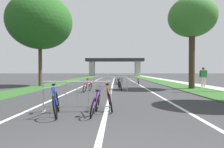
{
  "coord_description": "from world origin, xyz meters",
  "views": [
    {
      "loc": [
        0.33,
        -2.19,
        1.37
      ],
      "look_at": [
        -0.31,
        30.53,
        0.97
      ],
      "focal_mm": 30.86,
      "sensor_mm": 36.0,
      "label": 1
    }
  ],
  "objects_px": {
    "crowd_barrier_nearest": "(77,97)",
    "bicycle_blue_1": "(56,103)",
    "crowd_barrier_third": "(126,80)",
    "tree_right_cypress_far": "(192,18)",
    "pedestrian_with_backpack": "(203,75)",
    "bicycle_silver_3": "(116,81)",
    "bicycle_red_5": "(88,87)",
    "bicycle_black_2": "(120,85)",
    "tree_left_maple_mid": "(40,22)",
    "bicycle_green_4": "(121,81)",
    "bicycle_orange_0": "(109,99)",
    "bicycle_purple_7": "(96,104)",
    "crowd_barrier_second": "(111,84)",
    "bicycle_yellow_6": "(138,81)"
  },
  "relations": [
    {
      "from": "tree_left_maple_mid",
      "to": "bicycle_purple_7",
      "type": "distance_m",
      "value": 14.38
    },
    {
      "from": "tree_right_cypress_far",
      "to": "pedestrian_with_backpack",
      "type": "distance_m",
      "value": 4.93
    },
    {
      "from": "crowd_barrier_second",
      "to": "pedestrian_with_backpack",
      "type": "xyz_separation_m",
      "value": [
        7.81,
        3.0,
        0.56
      ]
    },
    {
      "from": "tree_left_maple_mid",
      "to": "pedestrian_with_backpack",
      "type": "distance_m",
      "value": 15.33
    },
    {
      "from": "tree_left_maple_mid",
      "to": "bicycle_blue_1",
      "type": "bearing_deg",
      "value": -66.34
    },
    {
      "from": "bicycle_orange_0",
      "to": "bicycle_green_4",
      "type": "xyz_separation_m",
      "value": [
        0.8,
        14.1,
        -0.0
      ]
    },
    {
      "from": "tree_left_maple_mid",
      "to": "crowd_barrier_third",
      "type": "distance_m",
      "value": 10.15
    },
    {
      "from": "tree_right_cypress_far",
      "to": "crowd_barrier_second",
      "type": "height_order",
      "value": "tree_right_cypress_far"
    },
    {
      "from": "crowd_barrier_nearest",
      "to": "bicycle_blue_1",
      "type": "xyz_separation_m",
      "value": [
        -0.56,
        -0.52,
        -0.14
      ]
    },
    {
      "from": "tree_left_maple_mid",
      "to": "crowd_barrier_nearest",
      "type": "distance_m",
      "value": 13.69
    },
    {
      "from": "bicycle_red_5",
      "to": "bicycle_purple_7",
      "type": "bearing_deg",
      "value": -68.57
    },
    {
      "from": "bicycle_blue_1",
      "to": "bicycle_green_4",
      "type": "distance_m",
      "value": 15.18
    },
    {
      "from": "crowd_barrier_third",
      "to": "bicycle_orange_0",
      "type": "xyz_separation_m",
      "value": [
        -1.31,
        -13.63,
        -0.14
      ]
    },
    {
      "from": "crowd_barrier_nearest",
      "to": "bicycle_green_4",
      "type": "relative_size",
      "value": 1.45
    },
    {
      "from": "crowd_barrier_second",
      "to": "bicycle_orange_0",
      "type": "relative_size",
      "value": 1.42
    },
    {
      "from": "crowd_barrier_second",
      "to": "bicycle_green_4",
      "type": "xyz_separation_m",
      "value": [
        0.92,
        7.46,
        -0.14
      ]
    },
    {
      "from": "bicycle_blue_1",
      "to": "bicycle_purple_7",
      "type": "relative_size",
      "value": 1.09
    },
    {
      "from": "bicycle_blue_1",
      "to": "bicycle_green_4",
      "type": "xyz_separation_m",
      "value": [
        2.45,
        14.98,
        -0.0
      ]
    },
    {
      "from": "crowd_barrier_nearest",
      "to": "bicycle_blue_1",
      "type": "bearing_deg",
      "value": -137.2
    },
    {
      "from": "crowd_barrier_nearest",
      "to": "crowd_barrier_third",
      "type": "distance_m",
      "value": 14.2
    },
    {
      "from": "tree_right_cypress_far",
      "to": "pedestrian_with_backpack",
      "type": "bearing_deg",
      "value": 41.36
    },
    {
      "from": "bicycle_yellow_6",
      "to": "bicycle_red_5",
      "type": "bearing_deg",
      "value": -109.48
    },
    {
      "from": "bicycle_orange_0",
      "to": "crowd_barrier_nearest",
      "type": "bearing_deg",
      "value": -166.86
    },
    {
      "from": "bicycle_orange_0",
      "to": "bicycle_yellow_6",
      "type": "distance_m",
      "value": 14.28
    },
    {
      "from": "bicycle_black_2",
      "to": "bicycle_blue_1",
      "type": "bearing_deg",
      "value": -112.21
    },
    {
      "from": "tree_left_maple_mid",
      "to": "bicycle_black_2",
      "type": "bearing_deg",
      "value": -26.5
    },
    {
      "from": "tree_left_maple_mid",
      "to": "bicycle_green_4",
      "type": "height_order",
      "value": "tree_left_maple_mid"
    },
    {
      "from": "tree_left_maple_mid",
      "to": "bicycle_blue_1",
      "type": "height_order",
      "value": "tree_left_maple_mid"
    },
    {
      "from": "bicycle_blue_1",
      "to": "bicycle_purple_7",
      "type": "height_order",
      "value": "bicycle_blue_1"
    },
    {
      "from": "bicycle_black_2",
      "to": "crowd_barrier_nearest",
      "type": "bearing_deg",
      "value": -109.17
    },
    {
      "from": "tree_right_cypress_far",
      "to": "bicycle_orange_0",
      "type": "bearing_deg",
      "value": -126.69
    },
    {
      "from": "crowd_barrier_third",
      "to": "bicycle_purple_7",
      "type": "relative_size",
      "value": 1.45
    },
    {
      "from": "tree_left_maple_mid",
      "to": "bicycle_black_2",
      "type": "xyz_separation_m",
      "value": [
        7.29,
        -3.64,
        -5.6
      ]
    },
    {
      "from": "crowd_barrier_nearest",
      "to": "bicycle_red_5",
      "type": "height_order",
      "value": "crowd_barrier_nearest"
    },
    {
      "from": "bicycle_black_2",
      "to": "tree_right_cypress_far",
      "type": "bearing_deg",
      "value": 3.78
    },
    {
      "from": "bicycle_silver_3",
      "to": "bicycle_red_5",
      "type": "xyz_separation_m",
      "value": [
        -1.98,
        -7.06,
        -0.01
      ]
    },
    {
      "from": "bicycle_purple_7",
      "to": "crowd_barrier_nearest",
      "type": "bearing_deg",
      "value": 152.5
    },
    {
      "from": "bicycle_black_2",
      "to": "tree_left_maple_mid",
      "type": "bearing_deg",
      "value": 146.24
    },
    {
      "from": "bicycle_red_5",
      "to": "bicycle_yellow_6",
      "type": "bearing_deg",
      "value": 71.89
    },
    {
      "from": "bicycle_orange_0",
      "to": "bicycle_black_2",
      "type": "bearing_deg",
      "value": 80.67
    },
    {
      "from": "crowd_barrier_nearest",
      "to": "bicycle_silver_3",
      "type": "height_order",
      "value": "crowd_barrier_nearest"
    },
    {
      "from": "pedestrian_with_backpack",
      "to": "crowd_barrier_nearest",
      "type": "bearing_deg",
      "value": 58.24
    },
    {
      "from": "bicycle_silver_3",
      "to": "pedestrian_with_backpack",
      "type": "bearing_deg",
      "value": -38.93
    },
    {
      "from": "bicycle_orange_0",
      "to": "pedestrian_with_backpack",
      "type": "relative_size",
      "value": 0.94
    },
    {
      "from": "crowd_barrier_third",
      "to": "bicycle_yellow_6",
      "type": "bearing_deg",
      "value": 16.03
    },
    {
      "from": "bicycle_blue_1",
      "to": "bicycle_green_4",
      "type": "bearing_deg",
      "value": -112.9
    },
    {
      "from": "bicycle_green_4",
      "to": "bicycle_blue_1",
      "type": "bearing_deg",
      "value": -85.08
    },
    {
      "from": "crowd_barrier_second",
      "to": "bicycle_purple_7",
      "type": "distance_m",
      "value": 7.4
    },
    {
      "from": "tree_left_maple_mid",
      "to": "bicycle_yellow_6",
      "type": "height_order",
      "value": "tree_left_maple_mid"
    },
    {
      "from": "crowd_barrier_nearest",
      "to": "bicycle_silver_3",
      "type": "distance_m",
      "value": 13.66
    }
  ]
}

